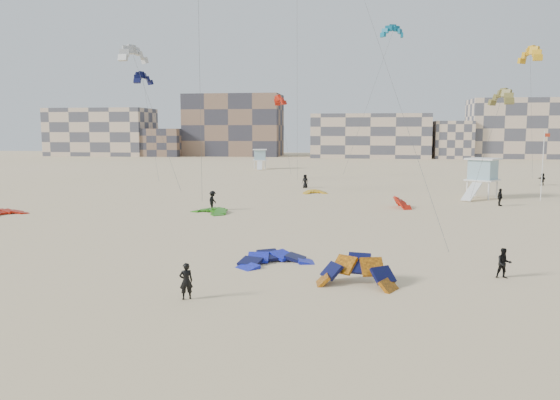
# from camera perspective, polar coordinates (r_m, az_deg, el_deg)

# --- Properties ---
(ground) EXTENTS (320.00, 320.00, 0.00)m
(ground) POSITION_cam_1_polar(r_m,az_deg,el_deg) (27.96, -8.73, -8.30)
(ground) COLOR beige
(ground) RESTS_ON ground
(kite_ground_blue) EXTENTS (5.66, 5.74, 1.95)m
(kite_ground_blue) POSITION_cam_1_polar(r_m,az_deg,el_deg) (31.06, -0.57, -6.64)
(kite_ground_blue) COLOR #1721EE
(kite_ground_blue) RESTS_ON ground
(kite_ground_orange) EXTENTS (4.31, 4.34, 3.75)m
(kite_ground_orange) POSITION_cam_1_polar(r_m,az_deg,el_deg) (27.01, 7.97, -8.85)
(kite_ground_orange) COLOR orange
(kite_ground_orange) RESTS_ON ground
(kite_ground_red) EXTENTS (5.09, 4.99, 1.53)m
(kite_ground_red) POSITION_cam_1_polar(r_m,az_deg,el_deg) (54.36, -26.83, -1.41)
(kite_ground_red) COLOR #C40908
(kite_ground_red) RESTS_ON ground
(kite_ground_green) EXTENTS (5.15, 5.19, 1.26)m
(kite_ground_green) POSITION_cam_1_polar(r_m,az_deg,el_deg) (50.16, -7.27, -1.35)
(kite_ground_green) COLOR #317C15
(kite_ground_green) RESTS_ON ground
(kite_ground_red_far) EXTENTS (3.25, 3.15, 2.92)m
(kite_ground_red_far) POSITION_cam_1_polar(r_m,az_deg,el_deg) (54.36, 12.66, -0.80)
(kite_ground_red_far) COLOR #C40908
(kite_ground_red_far) RESTS_ON ground
(kite_ground_yellow) EXTENTS (3.44, 3.55, 1.34)m
(kite_ground_yellow) POSITION_cam_1_polar(r_m,az_deg,el_deg) (65.27, 3.69, 0.69)
(kite_ground_yellow) COLOR gold
(kite_ground_yellow) RESTS_ON ground
(kitesurfer_main) EXTENTS (0.72, 0.64, 1.66)m
(kitesurfer_main) POSITION_cam_1_polar(r_m,az_deg,el_deg) (24.82, -9.79, -8.35)
(kitesurfer_main) COLOR black
(kitesurfer_main) RESTS_ON ground
(kitesurfer_b) EXTENTS (0.79, 0.64, 1.56)m
(kitesurfer_b) POSITION_cam_1_polar(r_m,az_deg,el_deg) (30.07, 22.35, -6.14)
(kitesurfer_b) COLOR black
(kitesurfer_b) RESTS_ON ground
(kitesurfer_c) EXTENTS (0.84, 1.28, 1.86)m
(kitesurfer_c) POSITION_cam_1_polar(r_m,az_deg,el_deg) (51.53, -7.05, -0.07)
(kitesurfer_c) COLOR black
(kitesurfer_c) RESTS_ON ground
(kitesurfer_d) EXTENTS (0.57, 1.08, 1.76)m
(kitesurfer_d) POSITION_cam_1_polar(r_m,az_deg,el_deg) (58.48, 22.01, 0.27)
(kitesurfer_d) COLOR black
(kitesurfer_d) RESTS_ON ground
(kitesurfer_e) EXTENTS (0.99, 0.78, 1.77)m
(kitesurfer_e) POSITION_cam_1_polar(r_m,az_deg,el_deg) (71.42, 2.65, 1.97)
(kitesurfer_e) COLOR black
(kitesurfer_e) RESTS_ON ground
(kitesurfer_f) EXTENTS (0.90, 1.63, 1.68)m
(kitesurfer_f) POSITION_cam_1_polar(r_m,az_deg,el_deg) (83.08, 25.73, 1.97)
(kitesurfer_f) COLOR black
(kitesurfer_f) RESTS_ON ground
(kite_fly_grey) EXTENTS (8.11, 4.67, 15.90)m
(kite_fly_grey) POSITION_cam_1_polar(r_m,az_deg,el_deg) (63.64, -15.08, 14.35)
(kite_fly_grey) COLOR silver
(kite_fly_grey) RESTS_ON ground
(kite_fly_olive) EXTENTS (5.05, 4.91, 10.75)m
(kite_fly_olive) POSITION_cam_1_polar(r_m,az_deg,el_deg) (58.58, 22.13, 9.79)
(kite_fly_olive) COLOR olive
(kite_fly_olive) RESTS_ON ground
(kite_fly_yellow) EXTENTS (4.78, 4.83, 17.34)m
(kite_fly_yellow) POSITION_cam_1_polar(r_m,az_deg,el_deg) (80.00, 24.68, 13.50)
(kite_fly_yellow) COLOR gold
(kite_fly_yellow) RESTS_ON ground
(kite_fly_navy) EXTENTS (6.37, 8.25, 14.79)m
(kite_fly_navy) POSITION_cam_1_polar(r_m,az_deg,el_deg) (79.31, -14.12, 12.14)
(kite_fly_navy) COLOR #0A073C
(kite_fly_navy) RESTS_ON ground
(kite_fly_teal_b) EXTENTS (9.06, 9.09, 22.25)m
(kite_fly_teal_b) POSITION_cam_1_polar(r_m,az_deg,el_deg) (88.19, 11.67, 16.77)
(kite_fly_teal_b) COLOR #0E6A86
(kite_fly_teal_b) RESTS_ON ground
(kite_fly_red) EXTENTS (4.38, 5.97, 12.29)m
(kite_fly_red) POSITION_cam_1_polar(r_m,az_deg,el_deg) (86.04, -0.00, 10.30)
(kite_fly_red) COLOR #C40908
(kite_fly_red) RESTS_ON ground
(lifeguard_tower_near) EXTENTS (4.35, 6.70, 4.45)m
(lifeguard_tower_near) POSITION_cam_1_polar(r_m,az_deg,el_deg) (64.51, 20.41, 2.14)
(lifeguard_tower_near) COLOR white
(lifeguard_tower_near) RESTS_ON ground
(lifeguard_tower_far) EXTENTS (3.12, 5.49, 3.85)m
(lifeguard_tower_far) POSITION_cam_1_polar(r_m,az_deg,el_deg) (106.88, -2.11, 4.29)
(lifeguard_tower_far) COLOR white
(lifeguard_tower_far) RESTS_ON ground
(flagpole) EXTENTS (0.61, 0.09, 7.45)m
(flagpole) POSITION_cam_1_polar(r_m,az_deg,el_deg) (64.56, 25.77, 3.40)
(flagpole) COLOR white
(flagpole) RESTS_ON ground
(condo_west_a) EXTENTS (30.00, 15.00, 14.00)m
(condo_west_a) POSITION_cam_1_polar(r_m,az_deg,el_deg) (174.20, -18.15, 6.76)
(condo_west_a) COLOR #CBB095
(condo_west_a) RESTS_ON ground
(condo_west_b) EXTENTS (28.00, 14.00, 18.00)m
(condo_west_b) POSITION_cam_1_polar(r_m,az_deg,el_deg) (164.19, -4.84, 7.78)
(condo_west_b) COLOR brown
(condo_west_b) RESTS_ON ground
(condo_mid) EXTENTS (32.00, 16.00, 12.00)m
(condo_mid) POSITION_cam_1_polar(r_m,az_deg,el_deg) (155.70, 9.38, 6.63)
(condo_mid) COLOR #CBB095
(condo_mid) RESTS_ON ground
(condo_east) EXTENTS (26.00, 14.00, 16.00)m
(condo_east) POSITION_cam_1_polar(r_m,az_deg,el_deg) (163.15, 23.68, 6.85)
(condo_east) COLOR #CBB095
(condo_east) RESTS_ON ground
(condo_fill_left) EXTENTS (12.00, 10.00, 8.00)m
(condo_fill_left) POSITION_cam_1_polar(r_m,az_deg,el_deg) (164.36, -12.15, 5.90)
(condo_fill_left) COLOR brown
(condo_fill_left) RESTS_ON ground
(condo_fill_right) EXTENTS (10.00, 10.00, 10.00)m
(condo_fill_right) POSITION_cam_1_polar(r_m,az_deg,el_deg) (155.54, 17.56, 6.03)
(condo_fill_right) COLOR #CBB095
(condo_fill_right) RESTS_ON ground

